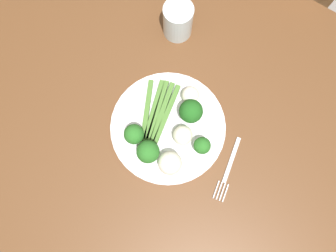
{
  "coord_description": "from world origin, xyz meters",
  "views": [
    {
      "loc": [
        -0.15,
        0.15,
        1.52
      ],
      "look_at": [
        -0.05,
        0.01,
        0.77
      ],
      "focal_mm": 33.06,
      "sensor_mm": 36.0,
      "label": 1
    }
  ],
  "objects_px": {
    "asparagus_bundle": "(158,110)",
    "water_glass": "(178,21)",
    "broccoli_front": "(202,146)",
    "broccoli_left": "(148,152)",
    "dining_table": "(154,124)",
    "fork": "(228,169)",
    "cauliflower_mid": "(190,95)",
    "broccoli_right": "(133,133)",
    "cauliflower_back_right": "(183,135)",
    "broccoli_back": "(191,111)",
    "cauliflower_front_left": "(170,163)",
    "plate": "(168,127)"
  },
  "relations": [
    {
      "from": "broccoli_front",
      "to": "cauliflower_front_left",
      "type": "bearing_deg",
      "value": 61.67
    },
    {
      "from": "broccoli_front",
      "to": "cauliflower_mid",
      "type": "height_order",
      "value": "broccoli_front"
    },
    {
      "from": "broccoli_left",
      "to": "water_glass",
      "type": "height_order",
      "value": "water_glass"
    },
    {
      "from": "broccoli_front",
      "to": "broccoli_left",
      "type": "bearing_deg",
      "value": 40.63
    },
    {
      "from": "plate",
      "to": "broccoli_front",
      "type": "xyz_separation_m",
      "value": [
        -0.1,
        -0.0,
        0.04
      ]
    },
    {
      "from": "broccoli_left",
      "to": "broccoli_back",
      "type": "xyz_separation_m",
      "value": [
        -0.03,
        -0.14,
        0.0
      ]
    },
    {
      "from": "cauliflower_back_right",
      "to": "fork",
      "type": "xyz_separation_m",
      "value": [
        -0.14,
        0.0,
        -0.04
      ]
    },
    {
      "from": "plate",
      "to": "broccoli_left",
      "type": "xyz_separation_m",
      "value": [
        0.0,
        0.08,
        0.05
      ]
    },
    {
      "from": "fork",
      "to": "water_glass",
      "type": "relative_size",
      "value": 1.69
    },
    {
      "from": "fork",
      "to": "water_glass",
      "type": "bearing_deg",
      "value": -140.86
    },
    {
      "from": "plate",
      "to": "broccoli_right",
      "type": "distance_m",
      "value": 0.1
    },
    {
      "from": "broccoli_back",
      "to": "water_glass",
      "type": "bearing_deg",
      "value": -49.74
    },
    {
      "from": "broccoli_right",
      "to": "water_glass",
      "type": "distance_m",
      "value": 0.32
    },
    {
      "from": "dining_table",
      "to": "broccoli_right",
      "type": "height_order",
      "value": "broccoli_right"
    },
    {
      "from": "dining_table",
      "to": "asparagus_bundle",
      "type": "distance_m",
      "value": 0.12
    },
    {
      "from": "dining_table",
      "to": "cauliflower_front_left",
      "type": "relative_size",
      "value": 21.85
    },
    {
      "from": "broccoli_front",
      "to": "broccoli_right",
      "type": "xyz_separation_m",
      "value": [
        0.15,
        0.07,
        0.01
      ]
    },
    {
      "from": "fork",
      "to": "cauliflower_mid",
      "type": "bearing_deg",
      "value": -131.57
    },
    {
      "from": "cauliflower_back_right",
      "to": "water_glass",
      "type": "xyz_separation_m",
      "value": [
        0.18,
        -0.25,
        0.01
      ]
    },
    {
      "from": "broccoli_left",
      "to": "cauliflower_front_left",
      "type": "height_order",
      "value": "broccoli_left"
    },
    {
      "from": "cauliflower_back_right",
      "to": "fork",
      "type": "height_order",
      "value": "cauliflower_back_right"
    },
    {
      "from": "dining_table",
      "to": "fork",
      "type": "bearing_deg",
      "value": 177.18
    },
    {
      "from": "plate",
      "to": "broccoli_front",
      "type": "height_order",
      "value": "broccoli_front"
    },
    {
      "from": "asparagus_bundle",
      "to": "cauliflower_mid",
      "type": "xyz_separation_m",
      "value": [
        -0.05,
        -0.07,
        0.02
      ]
    },
    {
      "from": "asparagus_bundle",
      "to": "fork",
      "type": "relative_size",
      "value": 1.02
    },
    {
      "from": "plate",
      "to": "cauliflower_front_left",
      "type": "xyz_separation_m",
      "value": [
        -0.06,
        0.08,
        0.04
      ]
    },
    {
      "from": "asparagus_bundle",
      "to": "water_glass",
      "type": "height_order",
      "value": "water_glass"
    },
    {
      "from": "broccoli_front",
      "to": "cauliflower_mid",
      "type": "distance_m",
      "value": 0.13
    },
    {
      "from": "broccoli_left",
      "to": "broccoli_front",
      "type": "bearing_deg",
      "value": -139.37
    },
    {
      "from": "broccoli_back",
      "to": "broccoli_front",
      "type": "xyz_separation_m",
      "value": [
        -0.07,
        0.05,
        -0.01
      ]
    },
    {
      "from": "broccoli_left",
      "to": "cauliflower_front_left",
      "type": "relative_size",
      "value": 1.17
    },
    {
      "from": "broccoli_right",
      "to": "cauliflower_front_left",
      "type": "distance_m",
      "value": 0.11
    },
    {
      "from": "cauliflower_front_left",
      "to": "water_glass",
      "type": "xyz_separation_m",
      "value": [
        0.19,
        -0.32,
        0.01
      ]
    },
    {
      "from": "cauliflower_mid",
      "to": "broccoli_back",
      "type": "bearing_deg",
      "value": 122.89
    },
    {
      "from": "asparagus_bundle",
      "to": "cauliflower_front_left",
      "type": "relative_size",
      "value": 2.94
    },
    {
      "from": "broccoli_back",
      "to": "cauliflower_back_right",
      "type": "relative_size",
      "value": 1.45
    },
    {
      "from": "dining_table",
      "to": "broccoli_left",
      "type": "distance_m",
      "value": 0.18
    },
    {
      "from": "broccoli_left",
      "to": "cauliflower_back_right",
      "type": "xyz_separation_m",
      "value": [
        -0.05,
        -0.08,
        -0.01
      ]
    },
    {
      "from": "cauliflower_back_right",
      "to": "cauliflower_mid",
      "type": "bearing_deg",
      "value": -67.73
    },
    {
      "from": "dining_table",
      "to": "cauliflower_mid",
      "type": "height_order",
      "value": "cauliflower_mid"
    },
    {
      "from": "plate",
      "to": "water_glass",
      "type": "bearing_deg",
      "value": -61.87
    },
    {
      "from": "dining_table",
      "to": "broccoli_right",
      "type": "distance_m",
      "value": 0.16
    },
    {
      "from": "broccoli_back",
      "to": "water_glass",
      "type": "relative_size",
      "value": 0.73
    },
    {
      "from": "asparagus_bundle",
      "to": "broccoli_right",
      "type": "xyz_separation_m",
      "value": [
        0.01,
        0.09,
        0.03
      ]
    },
    {
      "from": "dining_table",
      "to": "cauliflower_mid",
      "type": "xyz_separation_m",
      "value": [
        -0.06,
        -0.09,
        0.13
      ]
    },
    {
      "from": "plate",
      "to": "broccoli_left",
      "type": "distance_m",
      "value": 0.1
    },
    {
      "from": "cauliflower_front_left",
      "to": "cauliflower_mid",
      "type": "xyz_separation_m",
      "value": [
        0.05,
        -0.17,
        -0.01
      ]
    },
    {
      "from": "cauliflower_front_left",
      "to": "broccoli_front",
      "type": "bearing_deg",
      "value": -118.33
    },
    {
      "from": "broccoli_back",
      "to": "broccoli_right",
      "type": "xyz_separation_m",
      "value": [
        0.09,
        0.12,
        -0.01
      ]
    },
    {
      "from": "broccoli_right",
      "to": "cauliflower_mid",
      "type": "distance_m",
      "value": 0.17
    }
  ]
}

